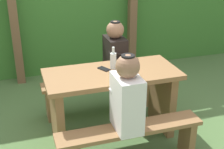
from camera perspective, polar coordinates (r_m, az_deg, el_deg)
The scene contains 12 objects.
ground_plane at distance 3.64m, azimuth -0.00°, elevation -10.73°, with size 12.00×12.00×0.00m, color #4E713D.
hedge_backdrop at distance 5.38m, azimuth -7.84°, elevation 12.95°, with size 6.40×0.84×2.15m, color #39752B.
pergola_post_left at distance 4.74m, azimuth -17.42°, elevation 9.96°, with size 0.12×0.12×2.04m, color brown.
pergola_post_right at distance 5.08m, azimuth 3.75°, elevation 11.83°, with size 0.12×0.12×2.04m, color brown.
picnic_table at distance 3.38m, azimuth -0.00°, elevation -3.42°, with size 1.40×0.64×0.77m.
bench_near at distance 3.03m, azimuth 3.28°, elevation -11.47°, with size 1.40×0.24×0.44m.
bench_far at distance 3.95m, azimuth -2.47°, elevation -2.56°, with size 1.40×0.24×0.44m.
person_white_shirt at distance 2.78m, azimuth 2.73°, elevation -3.89°, with size 0.25×0.35×0.72m.
person_black_coat at distance 3.82m, azimuth 0.58°, elevation 3.99°, with size 0.25×0.35×0.72m.
drinking_glass at distance 3.37m, azimuth 2.54°, elevation 2.03°, with size 0.08×0.08×0.09m, color silver.
bottle_left at distance 3.32m, azimuth 0.22°, elevation 2.61°, with size 0.07×0.07×0.24m.
cell_phone at distance 3.33m, azimuth -1.47°, elevation 1.03°, with size 0.07×0.14×0.01m, color black.
Camera 1 is at (-0.92, -2.86, 2.06)m, focal length 50.47 mm.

